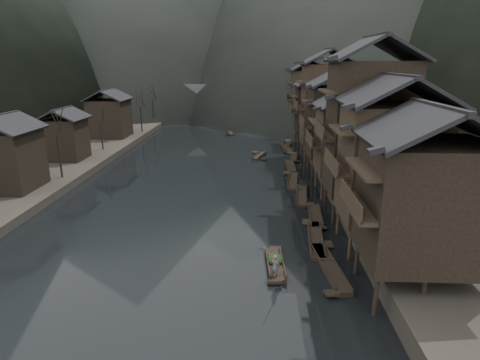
{
  "coord_description": "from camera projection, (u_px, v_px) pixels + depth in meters",
  "views": [
    {
      "loc": [
        7.0,
        -31.62,
        14.77
      ],
      "look_at": [
        5.22,
        9.24,
        2.5
      ],
      "focal_mm": 30.0,
      "sensor_mm": 36.0,
      "label": 1
    }
  ],
  "objects": [
    {
      "name": "water",
      "position": [
        175.0,
        237.0,
        34.8
      ],
      "size": [
        300.0,
        300.0,
        0.0
      ],
      "primitive_type": "plane",
      "color": "black",
      "rests_on": "ground"
    },
    {
      "name": "right_bank",
      "position": [
        414.0,
        141.0,
        71.36
      ],
      "size": [
        40.0,
        200.0,
        1.8
      ],
      "primitive_type": "cube",
      "color": "#2D2823",
      "rests_on": "ground"
    },
    {
      "name": "left_bank",
      "position": [
        31.0,
        140.0,
        74.36
      ],
      "size": [
        40.0,
        200.0,
        1.2
      ],
      "primitive_type": "cube",
      "color": "#2D2823",
      "rests_on": "ground"
    },
    {
      "name": "stilt_houses",
      "position": [
        340.0,
        108.0,
        50.24
      ],
      "size": [
        9.0,
        67.6,
        17.09
      ],
      "color": "black",
      "rests_on": "ground"
    },
    {
      "name": "left_houses",
      "position": [
        51.0,
        131.0,
        53.27
      ],
      "size": [
        8.1,
        53.2,
        8.73
      ],
      "color": "black",
      "rests_on": "left_bank"
    },
    {
      "name": "bare_trees",
      "position": [
        92.0,
        120.0,
        58.11
      ],
      "size": [
        3.81,
        73.38,
        7.62
      ],
      "color": "black",
      "rests_on": "left_bank"
    },
    {
      "name": "moored_sampans",
      "position": [
        298.0,
        181.0,
        50.29
      ],
      "size": [
        3.06,
        55.2,
        0.47
      ],
      "color": "black",
      "rests_on": "water"
    },
    {
      "name": "midriver_boats",
      "position": [
        246.0,
        135.0,
        80.75
      ],
      "size": [
        8.19,
        38.43,
        0.44
      ],
      "color": "black",
      "rests_on": "water"
    },
    {
      "name": "stone_bridge",
      "position": [
        230.0,
        99.0,
        102.23
      ],
      "size": [
        40.0,
        6.0,
        9.0
      ],
      "color": "#4C4C4F",
      "rests_on": "ground"
    },
    {
      "name": "hero_sampan",
      "position": [
        275.0,
        264.0,
        29.83
      ],
      "size": [
        1.44,
        5.61,
        0.44
      ],
      "color": "black",
      "rests_on": "water"
    },
    {
      "name": "cargo_heap",
      "position": [
        275.0,
        255.0,
        29.9
      ],
      "size": [
        1.23,
        1.61,
        0.74
      ],
      "primitive_type": "ellipsoid",
      "color": "black",
      "rests_on": "hero_sampan"
    },
    {
      "name": "boatman",
      "position": [
        275.0,
        263.0,
        27.66
      ],
      "size": [
        0.75,
        0.73,
        1.74
      ],
      "primitive_type": "imported",
      "rotation": [
        0.0,
        0.0,
        2.43
      ],
      "color": "#58585A",
      "rests_on": "hero_sampan"
    },
    {
      "name": "bamboo_pole",
      "position": [
        279.0,
        228.0,
        26.9
      ],
      "size": [
        2.11,
        2.13,
        3.49
      ],
      "primitive_type": "cylinder",
      "rotation": [
        0.7,
        0.0,
        -0.78
      ],
      "color": "#8C7A51",
      "rests_on": "boatman"
    }
  ]
}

